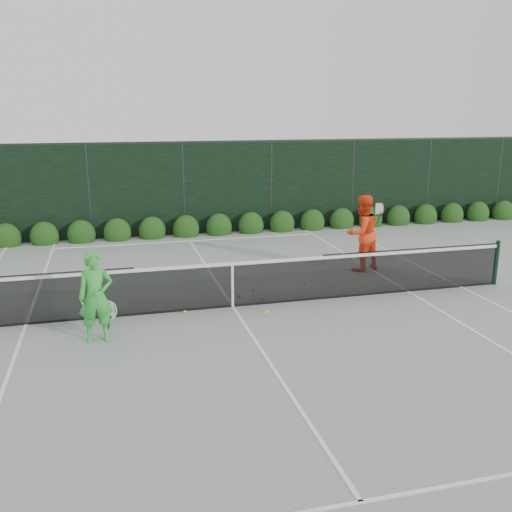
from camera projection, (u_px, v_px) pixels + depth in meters
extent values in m
plane|color=gray|center=(233.00, 307.00, 12.07)|extent=(80.00, 80.00, 0.00)
cylinder|color=black|center=(496.00, 263.00, 13.50)|extent=(0.10, 0.10, 1.07)
cube|color=black|center=(18.00, 300.00, 10.92)|extent=(4.40, 0.01, 1.02)
cube|color=black|center=(232.00, 285.00, 11.95)|extent=(4.00, 0.01, 0.96)
cube|color=black|center=(413.00, 270.00, 12.97)|extent=(4.40, 0.01, 1.02)
cube|color=white|center=(232.00, 264.00, 11.83)|extent=(12.80, 0.03, 0.07)
cube|color=black|center=(233.00, 306.00, 12.07)|extent=(12.80, 0.02, 0.04)
cube|color=white|center=(233.00, 286.00, 11.96)|extent=(0.05, 0.03, 0.91)
imported|color=green|center=(96.00, 297.00, 10.12)|extent=(0.62, 0.43, 1.66)
torus|color=silver|center=(109.00, 311.00, 10.35)|extent=(0.30, 0.06, 0.30)
cylinder|color=black|center=(109.00, 323.00, 10.41)|extent=(0.10, 0.03, 0.30)
imported|color=#FB4215|center=(362.00, 233.00, 14.59)|extent=(1.13, 0.99, 1.96)
torus|color=black|center=(380.00, 209.00, 14.32)|extent=(0.30, 0.08, 0.30)
cylinder|color=black|center=(379.00, 218.00, 14.38)|extent=(0.10, 0.03, 0.30)
cube|color=white|center=(460.00, 287.00, 13.41)|extent=(0.06, 23.77, 0.01)
cube|color=white|center=(26.00, 325.00, 11.06)|extent=(0.06, 23.77, 0.01)
cube|color=white|center=(408.00, 291.00, 13.07)|extent=(0.06, 23.77, 0.01)
cube|color=white|center=(170.00, 212.00, 23.20)|extent=(11.03, 0.06, 0.01)
cube|color=white|center=(190.00, 241.00, 18.06)|extent=(8.23, 0.06, 0.01)
cube|color=white|center=(361.00, 502.00, 6.07)|extent=(8.23, 0.06, 0.01)
cube|color=white|center=(233.00, 307.00, 12.07)|extent=(0.06, 12.80, 0.01)
cube|color=black|center=(183.00, 189.00, 18.72)|extent=(32.00, 0.06, 3.00)
cube|color=#262826|center=(182.00, 142.00, 18.34)|extent=(32.00, 0.06, 0.06)
cylinder|color=#262826|center=(89.00, 193.00, 17.99)|extent=(0.08, 0.08, 3.00)
cylinder|color=#262826|center=(183.00, 189.00, 18.72)|extent=(0.08, 0.08, 3.00)
cylinder|color=#262826|center=(271.00, 186.00, 19.45)|extent=(0.08, 0.08, 3.00)
cylinder|color=#262826|center=(352.00, 183.00, 20.19)|extent=(0.08, 0.08, 3.00)
cylinder|color=#262826|center=(428.00, 181.00, 20.92)|extent=(0.08, 0.08, 3.00)
cylinder|color=#262826|center=(498.00, 178.00, 21.65)|extent=(0.08, 0.08, 3.00)
ellipsoid|color=#16390F|center=(6.00, 238.00, 17.37)|extent=(0.86, 0.65, 0.94)
ellipsoid|color=#16390F|center=(45.00, 236.00, 17.63)|extent=(0.86, 0.65, 0.94)
ellipsoid|color=#16390F|center=(81.00, 235.00, 17.90)|extent=(0.86, 0.65, 0.94)
ellipsoid|color=#16390F|center=(117.00, 233.00, 18.17)|extent=(0.86, 0.65, 0.94)
ellipsoid|color=#16390F|center=(152.00, 231.00, 18.44)|extent=(0.86, 0.65, 0.94)
ellipsoid|color=#16390F|center=(186.00, 229.00, 18.71)|extent=(0.86, 0.65, 0.94)
ellipsoid|color=#16390F|center=(219.00, 227.00, 18.98)|extent=(0.86, 0.65, 0.94)
ellipsoid|color=#16390F|center=(251.00, 226.00, 19.25)|extent=(0.86, 0.65, 0.94)
ellipsoid|color=#16390F|center=(282.00, 224.00, 19.52)|extent=(0.86, 0.65, 0.94)
ellipsoid|color=#16390F|center=(312.00, 223.00, 19.78)|extent=(0.86, 0.65, 0.94)
ellipsoid|color=#16390F|center=(342.00, 221.00, 20.05)|extent=(0.86, 0.65, 0.94)
ellipsoid|color=#16390F|center=(370.00, 220.00, 20.32)|extent=(0.86, 0.65, 0.94)
ellipsoid|color=#16390F|center=(398.00, 218.00, 20.59)|extent=(0.86, 0.65, 0.94)
ellipsoid|color=#16390F|center=(426.00, 217.00, 20.86)|extent=(0.86, 0.65, 0.94)
ellipsoid|color=#16390F|center=(452.00, 215.00, 21.13)|extent=(0.86, 0.65, 0.94)
ellipsoid|color=#16390F|center=(478.00, 214.00, 21.40)|extent=(0.86, 0.65, 0.94)
ellipsoid|color=#16390F|center=(503.00, 213.00, 21.67)|extent=(0.86, 0.65, 0.94)
sphere|color=#BBE432|center=(265.00, 314.00, 11.56)|extent=(0.07, 0.07, 0.07)
sphere|color=#BBE432|center=(185.00, 312.00, 11.67)|extent=(0.07, 0.07, 0.07)
sphere|color=#BBE432|center=(305.00, 283.00, 13.62)|extent=(0.07, 0.07, 0.07)
sphere|color=#BBE432|center=(239.00, 296.00, 12.66)|extent=(0.07, 0.07, 0.07)
sphere|color=#BBE432|center=(267.00, 311.00, 11.70)|extent=(0.07, 0.07, 0.07)
sphere|color=#BBE432|center=(253.00, 290.00, 13.11)|extent=(0.07, 0.07, 0.07)
sphere|color=#BBE432|center=(263.00, 298.00, 12.50)|extent=(0.07, 0.07, 0.07)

